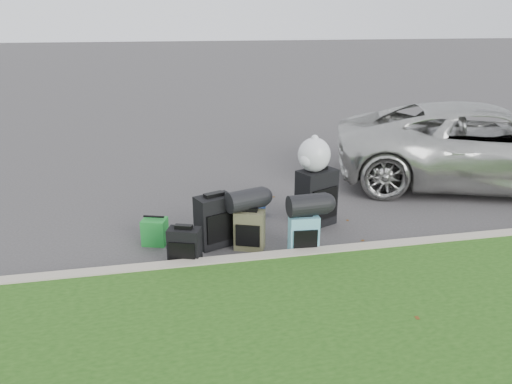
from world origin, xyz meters
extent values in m
plane|color=#383535|center=(0.00, 0.00, 0.00)|extent=(120.00, 120.00, 0.00)
cube|color=#9E937F|center=(0.00, -1.00, 0.07)|extent=(120.00, 0.18, 0.15)
imported|color=#B7B7B2|center=(4.37, 1.29, 0.74)|extent=(5.82, 4.13, 1.47)
cube|color=black|center=(-1.21, -0.78, 0.25)|extent=(0.44, 0.34, 0.49)
cube|color=black|center=(-0.77, -0.29, 0.35)|extent=(0.56, 0.45, 0.70)
cube|color=#3E3D28|center=(-0.33, -0.48, 0.27)|extent=(0.45, 0.37, 0.53)
cube|color=teal|center=(0.32, -0.79, 0.27)|extent=(0.39, 0.25, 0.53)
cube|color=black|center=(0.79, 0.13, 0.42)|extent=(0.65, 0.54, 0.84)
cube|color=#1C812D|center=(-1.56, -0.07, 0.18)|extent=(0.38, 0.34, 0.36)
cube|color=navy|center=(0.00, 0.64, 0.14)|extent=(0.30, 0.26, 0.29)
cylinder|color=black|center=(-0.36, -0.41, 0.67)|extent=(0.58, 0.43, 0.28)
cylinder|color=black|center=(0.37, -0.77, 0.68)|extent=(0.52, 0.31, 0.28)
sphere|color=silver|center=(0.73, 0.12, 1.08)|extent=(0.47, 0.47, 0.47)
camera|label=1|loc=(-1.48, -6.43, 2.94)|focal=35.00mm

